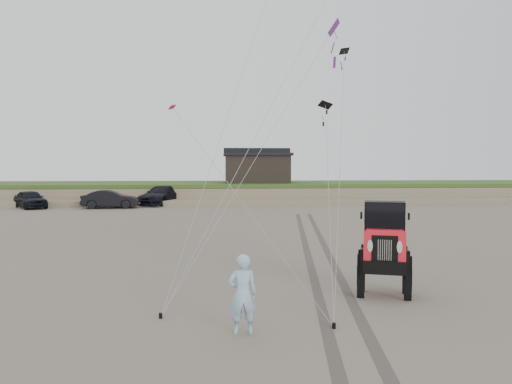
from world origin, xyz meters
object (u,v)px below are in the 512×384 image
at_px(cabin, 257,167).
at_px(truck_a, 30,199).
at_px(truck_c, 163,195).
at_px(man, 243,294).
at_px(jeep, 384,259).
at_px(truck_b, 110,199).

relative_size(cabin, truck_a, 1.51).
bearing_deg(truck_c, man, -58.18).
height_order(jeep, man, jeep).
xyz_separation_m(truck_b, man, (8.87, -30.37, 0.09)).
relative_size(truck_b, jeep, 0.84).
bearing_deg(jeep, truck_b, 132.55).
bearing_deg(jeep, truck_a, 141.87).
xyz_separation_m(cabin, truck_c, (-8.54, -5.08, -2.41)).
relative_size(truck_a, truck_c, 0.74).
relative_size(truck_a, man, 2.62).
bearing_deg(truck_b, cabin, -61.41).
height_order(truck_a, truck_c, truck_c).
bearing_deg(man, jeep, -147.81).
bearing_deg(cabin, truck_b, -146.50).
bearing_deg(truck_c, jeep, -50.78).
relative_size(cabin, truck_b, 1.46).
distance_m(truck_a, man, 34.42).
bearing_deg(man, cabin, -97.54).
bearing_deg(truck_a, man, -99.70).
height_order(cabin, truck_a, cabin).
bearing_deg(truck_a, truck_b, -40.66).
height_order(truck_c, man, truck_c).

